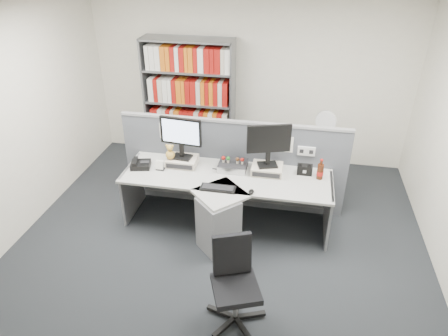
% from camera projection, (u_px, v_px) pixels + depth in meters
% --- Properties ---
extents(ground, '(5.50, 5.50, 0.00)m').
position_uv_depth(ground, '(213.00, 264.00, 4.72)').
color(ground, '#2A2D31').
rests_on(ground, ground).
extents(room_shell, '(5.04, 5.54, 2.72)m').
position_uv_depth(room_shell, '(211.00, 122.00, 3.82)').
color(room_shell, white).
rests_on(room_shell, ground).
extents(partition, '(3.00, 0.08, 1.27)m').
position_uv_depth(partition, '(233.00, 164.00, 5.46)').
color(partition, '#575B63').
rests_on(partition, ground).
extents(desk, '(2.60, 1.20, 0.72)m').
position_uv_depth(desk, '(223.00, 203.00, 5.00)').
color(desk, '#B1B1AB').
rests_on(desk, ground).
extents(monitor_riser_left, '(0.38, 0.31, 0.10)m').
position_uv_depth(monitor_riser_left, '(182.00, 161.00, 5.27)').
color(monitor_riser_left, beige).
rests_on(monitor_riser_left, desk).
extents(monitor_riser_right, '(0.38, 0.31, 0.10)m').
position_uv_depth(monitor_riser_right, '(267.00, 169.00, 5.09)').
color(monitor_riser_right, beige).
rests_on(monitor_riser_right, desk).
extents(monitor_left, '(0.54, 0.20, 0.55)m').
position_uv_depth(monitor_left, '(181.00, 135.00, 5.08)').
color(monitor_left, black).
rests_on(monitor_left, monitor_riser_left).
extents(monitor_right, '(0.53, 0.23, 0.55)m').
position_uv_depth(monitor_right, '(269.00, 142.00, 4.90)').
color(monitor_right, black).
rests_on(monitor_right, monitor_riser_right).
extents(desktop_pc, '(0.35, 0.32, 0.09)m').
position_uv_depth(desktop_pc, '(233.00, 166.00, 5.17)').
color(desktop_pc, black).
rests_on(desktop_pc, desk).
extents(figurines, '(0.29, 0.05, 0.09)m').
position_uv_depth(figurines, '(233.00, 159.00, 5.11)').
color(figurines, beige).
rests_on(figurines, desktop_pc).
extents(keyboard, '(0.42, 0.16, 0.03)m').
position_uv_depth(keyboard, '(218.00, 188.00, 4.78)').
color(keyboard, black).
rests_on(keyboard, desk).
extents(mouse, '(0.06, 0.10, 0.04)m').
position_uv_depth(mouse, '(251.00, 192.00, 4.70)').
color(mouse, black).
rests_on(mouse, desk).
extents(desk_phone, '(0.29, 0.27, 0.10)m').
position_uv_depth(desk_phone, '(140.00, 164.00, 5.21)').
color(desk_phone, black).
rests_on(desk_phone, desk).
extents(desk_calendar, '(0.11, 0.08, 0.13)m').
position_uv_depth(desk_calendar, '(160.00, 166.00, 5.15)').
color(desk_calendar, black).
rests_on(desk_calendar, desk).
extents(plush_toy, '(0.12, 0.12, 0.21)m').
position_uv_depth(plush_toy, '(170.00, 153.00, 5.17)').
color(plush_toy, gold).
rests_on(plush_toy, monitor_riser_left).
extents(speaker, '(0.19, 0.10, 0.12)m').
position_uv_depth(speaker, '(305.00, 170.00, 5.05)').
color(speaker, black).
rests_on(speaker, desk).
extents(cola_bottle, '(0.08, 0.08, 0.26)m').
position_uv_depth(cola_bottle, '(320.00, 171.00, 4.94)').
color(cola_bottle, '#3F190A').
rests_on(cola_bottle, desk).
extents(shelving_unit, '(1.41, 0.40, 2.00)m').
position_uv_depth(shelving_unit, '(190.00, 104.00, 6.46)').
color(shelving_unit, slate).
rests_on(shelving_unit, ground).
extents(filing_cabinet, '(0.45, 0.61, 0.70)m').
position_uv_depth(filing_cabinet, '(320.00, 164.00, 6.04)').
color(filing_cabinet, slate).
rests_on(filing_cabinet, ground).
extents(desk_fan, '(0.29, 0.18, 0.50)m').
position_uv_depth(desk_fan, '(326.00, 123.00, 5.71)').
color(desk_fan, white).
rests_on(desk_fan, filing_cabinet).
extents(office_chair, '(0.60, 0.58, 0.90)m').
position_uv_depth(office_chair, '(234.00, 280.00, 3.85)').
color(office_chair, silver).
rests_on(office_chair, ground).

